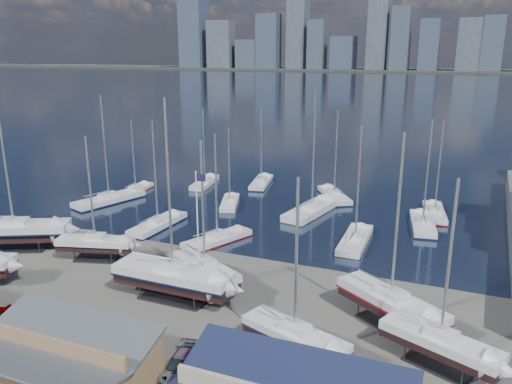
% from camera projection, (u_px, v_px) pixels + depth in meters
% --- Properties ---
extents(ground, '(1400.00, 1400.00, 0.00)m').
position_uv_depth(ground, '(179.00, 290.00, 47.78)').
color(ground, '#605E59').
rests_on(ground, ground).
extents(water, '(1400.00, 600.00, 0.40)m').
position_uv_depth(water, '(424.00, 87.00, 324.25)').
color(water, '#182137').
rests_on(water, ground).
extents(far_shore, '(1400.00, 80.00, 2.20)m').
position_uv_depth(far_shore, '(442.00, 71.00, 555.75)').
color(far_shore, '#2D332D').
rests_on(far_shore, ground).
extents(skyline, '(639.14, 43.80, 107.69)m').
position_uv_depth(skyline, '(437.00, 35.00, 542.72)').
color(skyline, '#475166').
rests_on(skyline, far_shore).
extents(shed_grey, '(12.60, 8.40, 4.17)m').
position_uv_depth(shed_grey, '(54.00, 364.00, 32.93)').
color(shed_grey, '#8C6B4C').
rests_on(shed_grey, ground).
extents(sailboat_cradle_0, '(12.38, 8.45, 19.35)m').
position_uv_depth(sailboat_cradle_0, '(15.00, 231.00, 57.14)').
color(sailboat_cradle_0, '#2D2D33').
rests_on(sailboat_cradle_0, ground).
extents(sailboat_cradle_2, '(8.60, 4.49, 13.71)m').
position_uv_depth(sailboat_cradle_2, '(95.00, 243.00, 54.23)').
color(sailboat_cradle_2, '#2D2D33').
rests_on(sailboat_cradle_2, ground).
extents(sailboat_cradle_3, '(11.54, 3.35, 18.41)m').
position_uv_depth(sailboat_cradle_3, '(173.00, 277.00, 45.55)').
color(sailboat_cradle_3, '#2D2D33').
rests_on(sailboat_cradle_3, ground).
extents(sailboat_cradle_4, '(8.87, 6.39, 14.45)m').
position_uv_depth(sailboat_cradle_4, '(205.00, 269.00, 47.65)').
color(sailboat_cradle_4, '#2D2D33').
rests_on(sailboat_cradle_4, ground).
extents(sailboat_cradle_5, '(8.85, 5.13, 13.98)m').
position_uv_depth(sailboat_cradle_5, '(295.00, 337.00, 36.41)').
color(sailboat_cradle_5, '#2D2D33').
rests_on(sailboat_cradle_5, ground).
extents(sailboat_cradle_6, '(9.91, 7.95, 16.23)m').
position_uv_depth(sailboat_cradle_6, '(391.00, 303.00, 41.02)').
color(sailboat_cradle_6, '#2D2D33').
rests_on(sailboat_cradle_6, ground).
extents(sailboat_cradle_7, '(8.83, 5.52, 14.14)m').
position_uv_depth(sailboat_cradle_7, '(440.00, 343.00, 35.58)').
color(sailboat_cradle_7, '#2D2D33').
rests_on(sailboat_cradle_7, ground).
extents(sailboat_moored_0, '(6.44, 11.66, 16.80)m').
position_uv_depth(sailboat_moored_0, '(109.00, 201.00, 75.26)').
color(sailboat_moored_0, black).
rests_on(sailboat_moored_0, water).
extents(sailboat_moored_1, '(3.15, 8.42, 12.30)m').
position_uv_depth(sailboat_moored_1, '(136.00, 191.00, 80.79)').
color(sailboat_moored_1, black).
rests_on(sailboat_moored_1, water).
extents(sailboat_moored_2, '(3.95, 9.29, 13.59)m').
position_uv_depth(sailboat_moored_2, '(205.00, 183.00, 85.20)').
color(sailboat_moored_2, black).
rests_on(sailboat_moored_2, water).
extents(sailboat_moored_3, '(3.33, 9.90, 14.58)m').
position_uv_depth(sailboat_moored_3, '(158.00, 225.00, 64.66)').
color(sailboat_moored_3, black).
rests_on(sailboat_moored_3, water).
extents(sailboat_moored_4, '(4.78, 8.33, 12.14)m').
position_uv_depth(sailboat_moored_4, '(230.00, 203.00, 73.99)').
color(sailboat_moored_4, black).
rests_on(sailboat_moored_4, water).
extents(sailboat_moored_5, '(4.25, 9.59, 13.86)m').
position_uv_depth(sailboat_moored_5, '(261.00, 183.00, 85.28)').
color(sailboat_moored_5, black).
rests_on(sailboat_moored_5, water).
extents(sailboat_moored_6, '(6.08, 9.46, 13.76)m').
position_uv_depth(sailboat_moored_6, '(217.00, 240.00, 59.53)').
color(sailboat_moored_6, black).
rests_on(sailboat_moored_6, water).
extents(sailboat_moored_7, '(5.61, 12.27, 17.89)m').
position_uv_depth(sailboat_moored_7, '(312.00, 211.00, 70.23)').
color(sailboat_moored_7, black).
rests_on(sailboat_moored_7, water).
extents(sailboat_moored_8, '(7.33, 9.58, 14.35)m').
position_uv_depth(sailboat_moored_8, '(334.00, 196.00, 77.57)').
color(sailboat_moored_8, black).
rests_on(sailboat_moored_8, water).
extents(sailboat_moored_9, '(2.89, 9.83, 14.78)m').
position_uv_depth(sailboat_moored_9, '(355.00, 241.00, 59.21)').
color(sailboat_moored_9, black).
rests_on(sailboat_moored_9, water).
extents(sailboat_moored_10, '(4.18, 10.11, 14.67)m').
position_uv_depth(sailboat_moored_10, '(423.00, 225.00, 64.82)').
color(sailboat_moored_10, black).
rests_on(sailboat_moored_10, water).
extents(sailboat_moored_11, '(3.89, 9.50, 13.79)m').
position_uv_depth(sailboat_moored_11, '(434.00, 214.00, 69.32)').
color(sailboat_moored_11, black).
rests_on(sailboat_moored_11, water).
extents(car_b, '(4.34, 2.88, 1.35)m').
position_uv_depth(car_b, '(50.00, 321.00, 40.94)').
color(car_b, gray).
rests_on(car_b, ground).
extents(car_c, '(2.71, 5.46, 1.49)m').
position_uv_depth(car_c, '(102.00, 343.00, 37.82)').
color(car_c, gray).
rests_on(car_c, ground).
extents(car_d, '(2.66, 5.05, 1.40)m').
position_uv_depth(car_d, '(181.00, 365.00, 35.17)').
color(car_d, gray).
rests_on(car_d, ground).
extents(flagpole, '(1.03, 0.12, 11.62)m').
position_uv_depth(flagpole, '(198.00, 223.00, 46.39)').
color(flagpole, white).
rests_on(flagpole, ground).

